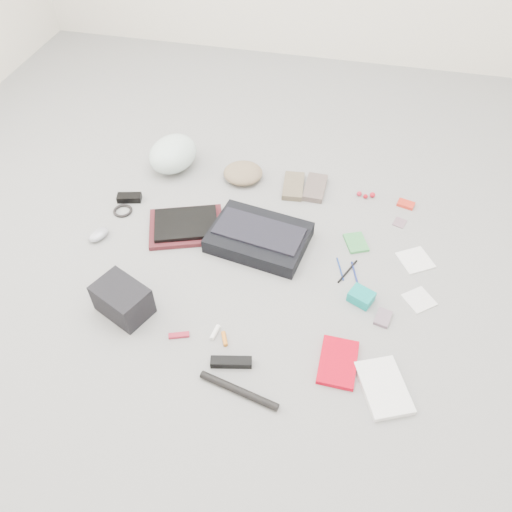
% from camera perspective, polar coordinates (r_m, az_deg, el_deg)
% --- Properties ---
extents(ground_plane, '(4.00, 4.00, 0.00)m').
position_cam_1_polar(ground_plane, '(2.21, -0.00, -0.87)').
color(ground_plane, gray).
extents(messenger_bag, '(0.48, 0.37, 0.07)m').
position_cam_1_polar(messenger_bag, '(2.27, 0.34, 2.13)').
color(messenger_bag, black).
rests_on(messenger_bag, ground_plane).
extents(bag_flap, '(0.42, 0.24, 0.01)m').
position_cam_1_polar(bag_flap, '(2.24, 0.34, 2.87)').
color(bag_flap, black).
rests_on(bag_flap, messenger_bag).
extents(laptop_sleeve, '(0.41, 0.36, 0.02)m').
position_cam_1_polar(laptop_sleeve, '(2.38, -7.96, 3.33)').
color(laptop_sleeve, '#521A20').
rests_on(laptop_sleeve, ground_plane).
extents(laptop, '(0.34, 0.30, 0.02)m').
position_cam_1_polar(laptop, '(2.36, -8.01, 3.71)').
color(laptop, black).
rests_on(laptop, laptop_sleeve).
extents(bike_helmet, '(0.30, 0.34, 0.17)m').
position_cam_1_polar(bike_helmet, '(2.71, -9.47, 11.45)').
color(bike_helmet, white).
rests_on(bike_helmet, ground_plane).
extents(beanie, '(0.23, 0.23, 0.07)m').
position_cam_1_polar(beanie, '(2.62, -1.50, 9.46)').
color(beanie, '#877055').
rests_on(beanie, ground_plane).
extents(mitten_left, '(0.12, 0.21, 0.03)m').
position_cam_1_polar(mitten_left, '(2.58, 4.29, 7.98)').
color(mitten_left, '#6D5F4A').
rests_on(mitten_left, ground_plane).
extents(mitten_right, '(0.10, 0.20, 0.03)m').
position_cam_1_polar(mitten_right, '(2.58, 6.77, 7.76)').
color(mitten_right, '#695953').
rests_on(mitten_right, ground_plane).
extents(power_brick, '(0.13, 0.08, 0.03)m').
position_cam_1_polar(power_brick, '(2.58, -14.28, 6.47)').
color(power_brick, black).
rests_on(power_brick, ground_plane).
extents(cable_coil, '(0.11, 0.11, 0.01)m').
position_cam_1_polar(cable_coil, '(2.53, -14.98, 5.03)').
color(cable_coil, black).
rests_on(cable_coil, ground_plane).
extents(mouse, '(0.10, 0.12, 0.04)m').
position_cam_1_polar(mouse, '(2.42, -17.54, 2.37)').
color(mouse, '#999BA8').
rests_on(mouse, ground_plane).
extents(camera_bag, '(0.25, 0.22, 0.14)m').
position_cam_1_polar(camera_bag, '(2.07, -15.00, -4.85)').
color(camera_bag, black).
rests_on(camera_bag, ground_plane).
extents(multitool, '(0.08, 0.05, 0.01)m').
position_cam_1_polar(multitool, '(2.00, -8.80, -8.94)').
color(multitool, maroon).
rests_on(multitool, ground_plane).
extents(toiletry_tube_white, '(0.03, 0.07, 0.02)m').
position_cam_1_polar(toiletry_tube_white, '(1.98, -4.71, -8.69)').
color(toiletry_tube_white, white).
rests_on(toiletry_tube_white, ground_plane).
extents(toiletry_tube_orange, '(0.04, 0.06, 0.02)m').
position_cam_1_polar(toiletry_tube_orange, '(1.97, -3.62, -9.42)').
color(toiletry_tube_orange, '#CA6F1D').
rests_on(toiletry_tube_orange, ground_plane).
extents(u_lock, '(0.16, 0.07, 0.03)m').
position_cam_1_polar(u_lock, '(1.90, -2.85, -12.02)').
color(u_lock, black).
rests_on(u_lock, ground_plane).
extents(bike_pump, '(0.31, 0.09, 0.03)m').
position_cam_1_polar(bike_pump, '(1.85, -1.98, -15.12)').
color(bike_pump, black).
rests_on(bike_pump, ground_plane).
extents(book_red, '(0.14, 0.21, 0.02)m').
position_cam_1_polar(book_red, '(1.93, 9.35, -11.89)').
color(book_red, red).
rests_on(book_red, ground_plane).
extents(book_white, '(0.23, 0.27, 0.02)m').
position_cam_1_polar(book_white, '(1.91, 14.38, -14.35)').
color(book_white, white).
rests_on(book_white, ground_plane).
extents(notepad, '(0.13, 0.14, 0.01)m').
position_cam_1_polar(notepad, '(2.33, 11.35, 1.50)').
color(notepad, '#388946').
rests_on(notepad, ground_plane).
extents(pen_blue, '(0.05, 0.13, 0.01)m').
position_cam_1_polar(pen_blue, '(2.22, 9.60, -1.47)').
color(pen_blue, navy).
rests_on(pen_blue, ground_plane).
extents(pen_black, '(0.07, 0.15, 0.01)m').
position_cam_1_polar(pen_black, '(2.21, 10.43, -1.73)').
color(pen_black, black).
rests_on(pen_black, ground_plane).
extents(pen_navy, '(0.05, 0.14, 0.01)m').
position_cam_1_polar(pen_navy, '(2.21, 11.26, -2.09)').
color(pen_navy, navy).
rests_on(pen_navy, ground_plane).
extents(accordion_wallet, '(0.12, 0.11, 0.05)m').
position_cam_1_polar(accordion_wallet, '(2.11, 11.93, -4.58)').
color(accordion_wallet, '#0B9690').
rests_on(accordion_wallet, ground_plane).
extents(card_deck, '(0.07, 0.09, 0.02)m').
position_cam_1_polar(card_deck, '(2.08, 14.31, -6.86)').
color(card_deck, slate).
rests_on(card_deck, ground_plane).
extents(napkin_top, '(0.18, 0.18, 0.01)m').
position_cam_1_polar(napkin_top, '(2.33, 17.73, -0.46)').
color(napkin_top, white).
rests_on(napkin_top, ground_plane).
extents(napkin_bottom, '(0.15, 0.15, 0.01)m').
position_cam_1_polar(napkin_bottom, '(2.19, 18.13, -4.79)').
color(napkin_bottom, silver).
rests_on(napkin_bottom, ground_plane).
extents(lollipop_a, '(0.03, 0.03, 0.03)m').
position_cam_1_polar(lollipop_a, '(2.58, 11.72, 6.99)').
color(lollipop_a, red).
rests_on(lollipop_a, ground_plane).
extents(lollipop_b, '(0.03, 0.03, 0.02)m').
position_cam_1_polar(lollipop_b, '(2.58, 12.41, 6.67)').
color(lollipop_b, '#A40C18').
rests_on(lollipop_b, ground_plane).
extents(lollipop_c, '(0.03, 0.03, 0.03)m').
position_cam_1_polar(lollipop_c, '(2.59, 13.17, 6.82)').
color(lollipop_c, red).
rests_on(lollipop_c, ground_plane).
extents(altoids_tin, '(0.09, 0.07, 0.02)m').
position_cam_1_polar(altoids_tin, '(2.59, 16.76, 5.70)').
color(altoids_tin, red).
rests_on(altoids_tin, ground_plane).
extents(stamp_sheet, '(0.07, 0.08, 0.00)m').
position_cam_1_polar(stamp_sheet, '(2.49, 16.09, 3.69)').
color(stamp_sheet, gray).
rests_on(stamp_sheet, ground_plane).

